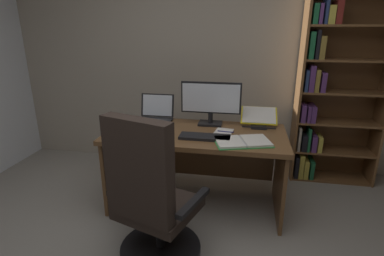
# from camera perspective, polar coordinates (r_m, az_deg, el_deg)

# --- Properties ---
(wall_back) EXTENTS (5.28, 0.12, 2.65)m
(wall_back) POSITION_cam_1_polar(r_m,az_deg,el_deg) (3.53, 3.88, 14.03)
(wall_back) COLOR #A89E8E
(wall_back) RESTS_ON ground
(desk) EXTENTS (1.56, 0.74, 0.73)m
(desk) POSITION_cam_1_polar(r_m,az_deg,el_deg) (2.79, 0.99, -4.12)
(desk) COLOR brown
(desk) RESTS_ON ground
(bookshelf) EXTENTS (0.85, 0.32, 1.95)m
(bookshelf) POSITION_cam_1_polar(r_m,az_deg,el_deg) (3.44, 24.68, 6.11)
(bookshelf) COLOR brown
(bookshelf) RESTS_ON ground
(office_chair) EXTENTS (0.70, 0.62, 1.10)m
(office_chair) POSITION_cam_1_polar(r_m,az_deg,el_deg) (2.13, -7.79, -14.01)
(office_chair) COLOR black
(office_chair) RESTS_ON ground
(monitor) EXTENTS (0.56, 0.16, 0.40)m
(monitor) POSITION_cam_1_polar(r_m,az_deg,el_deg) (2.81, 3.57, 4.77)
(monitor) COLOR black
(monitor) RESTS_ON desk
(laptop) EXTENTS (0.33, 0.30, 0.25)m
(laptop) POSITION_cam_1_polar(r_m,az_deg,el_deg) (2.97, -7.02, 2.29)
(laptop) COLOR black
(laptop) RESTS_ON desk
(keyboard) EXTENTS (0.42, 0.15, 0.02)m
(keyboard) POSITION_cam_1_polar(r_m,az_deg,el_deg) (2.50, 2.42, -1.70)
(keyboard) COLOR black
(keyboard) RESTS_ON desk
(computer_mouse) EXTENTS (0.06, 0.10, 0.04)m
(computer_mouse) POSITION_cam_1_polar(r_m,az_deg,el_deg) (2.55, -4.25, -1.12)
(computer_mouse) COLOR black
(computer_mouse) RESTS_ON desk
(reading_stand_with_book) EXTENTS (0.33, 0.27, 0.15)m
(reading_stand_with_book) POSITION_cam_1_polar(r_m,az_deg,el_deg) (2.89, 12.52, 2.01)
(reading_stand_with_book) COLOR black
(reading_stand_with_book) RESTS_ON desk
(open_binder) EXTENTS (0.49, 0.38, 0.02)m
(open_binder) POSITION_cam_1_polar(r_m,az_deg,el_deg) (2.44, 9.53, -2.54)
(open_binder) COLOR green
(open_binder) RESTS_ON desk
(notepad) EXTENTS (0.18, 0.23, 0.01)m
(notepad) POSITION_cam_1_polar(r_m,az_deg,el_deg) (2.64, 5.93, -0.84)
(notepad) COLOR silver
(notepad) RESTS_ON desk
(pen) EXTENTS (0.14, 0.02, 0.01)m
(pen) POSITION_cam_1_polar(r_m,az_deg,el_deg) (2.64, 6.37, -0.68)
(pen) COLOR navy
(pen) RESTS_ON notepad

